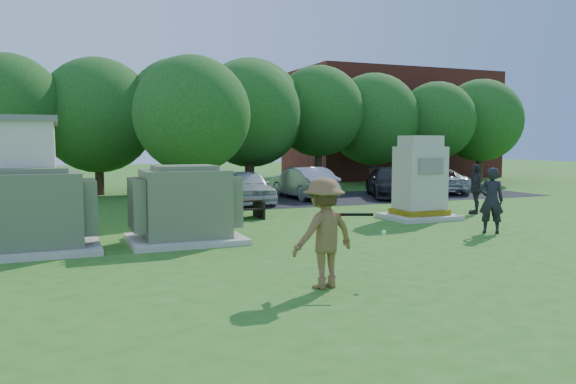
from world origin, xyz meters
name	(u,v)px	position (x,y,z in m)	size (l,w,h in m)	color
ground	(358,267)	(0.00, 0.00, 0.00)	(120.00, 120.00, 0.00)	#2D6619
brick_building	(390,125)	(18.00, 27.00, 4.00)	(15.00, 8.00, 8.00)	maroon
parking_strip	(347,198)	(7.00, 13.50, 0.01)	(20.00, 6.00, 0.01)	#232326
transformer_left	(35,213)	(-6.50, 4.50, 0.97)	(3.00, 2.40, 2.07)	beige
transformer_right	(185,206)	(-2.80, 4.50, 0.97)	(3.00, 2.40, 2.07)	beige
generator_cabinet	(420,183)	(5.76, 5.89, 1.28)	(2.39, 1.96, 2.92)	beige
picnic_table	(241,207)	(-0.03, 8.32, 0.42)	(1.56, 1.17, 0.67)	black
batter	(324,233)	(-1.44, -1.25, 1.02)	(1.32, 0.76, 2.04)	brown
person_by_generator	(491,200)	(5.86, 2.49, 0.98)	(0.71, 0.47, 1.95)	black
person_walking_right	(476,189)	(8.56, 6.29, 0.94)	(1.10, 0.46, 1.88)	#27272C
car_white	(247,187)	(1.72, 12.98, 0.74)	(1.74, 4.32, 1.47)	silver
car_silver_a	(303,183)	(4.91, 14.08, 0.75)	(1.60, 4.58, 1.51)	#A1A0A5
car_dark	(391,182)	(9.10, 12.96, 0.72)	(2.02, 4.97, 1.44)	black
car_silver_b	(438,181)	(12.75, 14.03, 0.64)	(2.13, 4.62, 1.28)	silver
batting_equipment	(353,218)	(-0.83, -1.26, 1.27)	(1.21, 0.37, 0.46)	black
tree_row	(214,114)	(1.75, 18.50, 4.15)	(41.30, 13.30, 7.30)	#47301E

